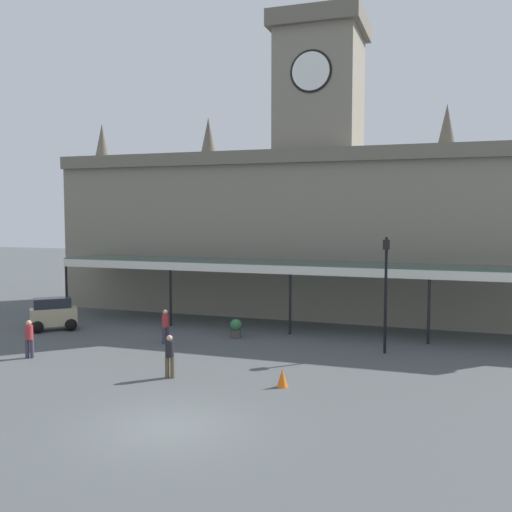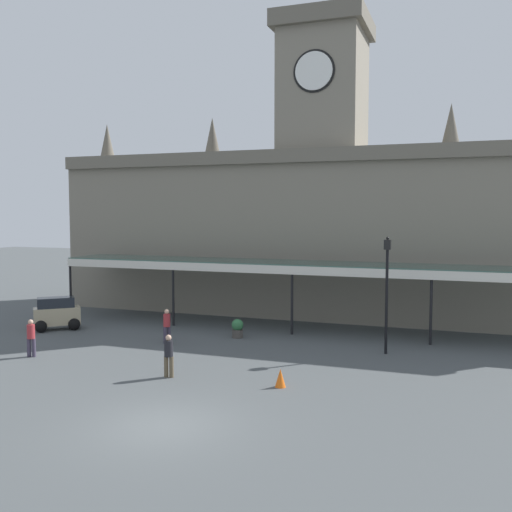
{
  "view_description": "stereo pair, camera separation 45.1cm",
  "coord_description": "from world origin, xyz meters",
  "px_view_note": "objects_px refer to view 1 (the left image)",
  "views": [
    {
      "loc": [
        7.85,
        -14.96,
        6.38
      ],
      "look_at": [
        0.0,
        8.18,
        4.52
      ],
      "focal_mm": 40.28,
      "sensor_mm": 36.0,
      "label": 1
    },
    {
      "loc": [
        8.28,
        -14.81,
        6.38
      ],
      "look_at": [
        0.0,
        8.18,
        4.52
      ],
      "focal_mm": 40.28,
      "sensor_mm": 36.0,
      "label": 2
    }
  ],
  "objects_px": {
    "car_beige_van": "(53,316)",
    "traffic_cone": "(282,378)",
    "pedestrian_near_entrance": "(165,325)",
    "pedestrian_beside_cars": "(170,355)",
    "pedestrian_crossing_forecourt": "(29,337)",
    "planter_by_canopy": "(236,328)",
    "victorian_lamppost": "(386,282)"
  },
  "relations": [
    {
      "from": "pedestrian_near_entrance",
      "to": "victorian_lamppost",
      "type": "bearing_deg",
      "value": 8.21
    },
    {
      "from": "pedestrian_beside_cars",
      "to": "planter_by_canopy",
      "type": "distance_m",
      "value": 7.45
    },
    {
      "from": "pedestrian_crossing_forecourt",
      "to": "pedestrian_near_entrance",
      "type": "distance_m",
      "value": 6.19
    },
    {
      "from": "car_beige_van",
      "to": "pedestrian_beside_cars",
      "type": "xyz_separation_m",
      "value": [
        10.11,
        -6.0,
        0.1
      ]
    },
    {
      "from": "pedestrian_near_entrance",
      "to": "traffic_cone",
      "type": "distance_m",
      "value": 8.81
    },
    {
      "from": "pedestrian_crossing_forecourt",
      "to": "pedestrian_beside_cars",
      "type": "xyz_separation_m",
      "value": [
        7.25,
        -0.75,
        0.0
      ]
    },
    {
      "from": "pedestrian_crossing_forecourt",
      "to": "planter_by_canopy",
      "type": "height_order",
      "value": "pedestrian_crossing_forecourt"
    },
    {
      "from": "traffic_cone",
      "to": "planter_by_canopy",
      "type": "xyz_separation_m",
      "value": [
        -4.53,
        7.18,
        0.15
      ]
    },
    {
      "from": "pedestrian_beside_cars",
      "to": "pedestrian_crossing_forecourt",
      "type": "bearing_deg",
      "value": 174.08
    },
    {
      "from": "pedestrian_crossing_forecourt",
      "to": "planter_by_canopy",
      "type": "xyz_separation_m",
      "value": [
        7.16,
        6.69,
        -0.42
      ]
    },
    {
      "from": "car_beige_van",
      "to": "planter_by_canopy",
      "type": "xyz_separation_m",
      "value": [
        10.02,
        1.43,
        -0.32
      ]
    },
    {
      "from": "traffic_cone",
      "to": "pedestrian_crossing_forecourt",
      "type": "bearing_deg",
      "value": 177.59
    },
    {
      "from": "car_beige_van",
      "to": "pedestrian_near_entrance",
      "type": "relative_size",
      "value": 1.52
    },
    {
      "from": "victorian_lamppost",
      "to": "traffic_cone",
      "type": "bearing_deg",
      "value": -115.27
    },
    {
      "from": "pedestrian_crossing_forecourt",
      "to": "pedestrian_beside_cars",
      "type": "distance_m",
      "value": 7.29
    },
    {
      "from": "planter_by_canopy",
      "to": "pedestrian_crossing_forecourt",
      "type": "bearing_deg",
      "value": -136.97
    },
    {
      "from": "pedestrian_crossing_forecourt",
      "to": "victorian_lamppost",
      "type": "height_order",
      "value": "victorian_lamppost"
    },
    {
      "from": "pedestrian_near_entrance",
      "to": "traffic_cone",
      "type": "height_order",
      "value": "pedestrian_near_entrance"
    },
    {
      "from": "car_beige_van",
      "to": "pedestrian_near_entrance",
      "type": "height_order",
      "value": "car_beige_van"
    },
    {
      "from": "traffic_cone",
      "to": "planter_by_canopy",
      "type": "height_order",
      "value": "planter_by_canopy"
    },
    {
      "from": "victorian_lamppost",
      "to": "planter_by_canopy",
      "type": "xyz_separation_m",
      "value": [
        -7.53,
        0.82,
        -2.77
      ]
    },
    {
      "from": "pedestrian_near_entrance",
      "to": "victorian_lamppost",
      "type": "height_order",
      "value": "victorian_lamppost"
    },
    {
      "from": "pedestrian_crossing_forecourt",
      "to": "planter_by_canopy",
      "type": "distance_m",
      "value": 9.81
    },
    {
      "from": "car_beige_van",
      "to": "pedestrian_beside_cars",
      "type": "distance_m",
      "value": 11.76
    },
    {
      "from": "car_beige_van",
      "to": "pedestrian_near_entrance",
      "type": "distance_m",
      "value": 7.29
    },
    {
      "from": "car_beige_van",
      "to": "planter_by_canopy",
      "type": "relative_size",
      "value": 2.65
    },
    {
      "from": "car_beige_van",
      "to": "pedestrian_beside_cars",
      "type": "relative_size",
      "value": 1.52
    },
    {
      "from": "pedestrian_beside_cars",
      "to": "pedestrian_near_entrance",
      "type": "bearing_deg",
      "value": 119.28
    },
    {
      "from": "pedestrian_beside_cars",
      "to": "pedestrian_near_entrance",
      "type": "height_order",
      "value": "same"
    },
    {
      "from": "pedestrian_near_entrance",
      "to": "traffic_cone",
      "type": "bearing_deg",
      "value": -33.62
    },
    {
      "from": "car_beige_van",
      "to": "traffic_cone",
      "type": "distance_m",
      "value": 15.65
    },
    {
      "from": "victorian_lamppost",
      "to": "planter_by_canopy",
      "type": "relative_size",
      "value": 5.52
    }
  ]
}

